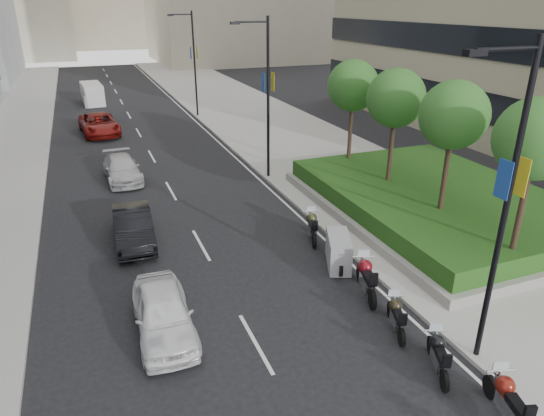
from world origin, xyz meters
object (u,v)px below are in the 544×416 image
car_b (133,227)px  car_d (99,124)px  lamp_post_0 (503,199)px  delivery_van (93,95)px  motorcycle_4 (366,278)px  car_a (163,313)px  motorcycle_6 (312,226)px  lamp_post_2 (193,59)px  motorcycle_2 (438,354)px  motorcycle_1 (508,401)px  motorcycle_3 (396,316)px  car_c (122,169)px  lamp_post_1 (265,92)px  motorcycle_5 (338,251)px

car_b → car_d: bearing=93.1°
lamp_post_0 → delivery_van: 45.86m
motorcycle_4 → delivery_van: 41.40m
car_a → motorcycle_6: bearing=32.7°
lamp_post_2 → delivery_van: 13.62m
car_a → motorcycle_2: bearing=-31.4°
motorcycle_2 → car_d: car_d is taller
motorcycle_1 → motorcycle_3: bearing=22.5°
car_a → delivery_van: bearing=92.2°
car_a → motorcycle_4: bearing=-1.1°
motorcycle_1 → car_c: bearing=34.3°
motorcycle_2 → car_c: car_c is taller
car_c → delivery_van: delivery_van is taller
motorcycle_1 → lamp_post_1: bearing=13.9°
lamp_post_0 → car_c: bearing=111.7°
lamp_post_0 → car_d: size_ratio=1.56×
motorcycle_3 → motorcycle_5: motorcycle_5 is taller
motorcycle_3 → car_d: 30.45m
lamp_post_0 → motorcycle_4: lamp_post_0 is taller
motorcycle_2 → motorcycle_6: motorcycle_6 is taller
motorcycle_1 → car_c: car_c is taller
motorcycle_2 → motorcycle_6: 8.82m
motorcycle_2 → car_b: (-7.00, 11.31, 0.19)m
lamp_post_0 → motorcycle_6: 9.94m
motorcycle_4 → car_c: car_c is taller
delivery_van → lamp_post_2: bearing=-53.7°
lamp_post_0 → motorcycle_3: size_ratio=4.75×
motorcycle_2 → motorcycle_3: size_ratio=1.00×
motorcycle_5 → car_c: (-6.93, 13.53, 0.06)m
motorcycle_2 → car_c: bearing=43.2°
lamp_post_1 → car_d: bearing=120.3°
motorcycle_2 → car_a: (-6.88, 4.50, 0.19)m
motorcycle_2 → motorcycle_3: (-0.02, 1.98, -0.01)m
lamp_post_1 → delivery_van: 29.42m
delivery_van → motorcycle_4: bearing=-83.8°
motorcycle_2 → motorcycle_4: size_ratio=0.80×
lamp_post_2 → motorcycle_4: 31.18m
lamp_post_1 → lamp_post_0: bearing=-90.0°
motorcycle_5 → car_c: bearing=49.4°
lamp_post_2 → car_b: bearing=-109.2°
motorcycle_4 → delivery_van: (-7.34, 40.74, 0.29)m
motorcycle_4 → car_d: (-7.46, 27.42, 0.15)m
motorcycle_5 → motorcycle_4: bearing=-159.6°
lamp_post_0 → motorcycle_4: size_ratio=3.80×
car_a → car_c: bearing=91.0°
motorcycle_5 → car_c: car_c is taller
car_a → car_c: (0.22, 15.33, -0.05)m
car_b → lamp_post_2: bearing=73.2°
lamp_post_0 → lamp_post_2: (0.00, 35.00, 0.00)m
motorcycle_1 → delivery_van: (-7.56, 46.97, 0.34)m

